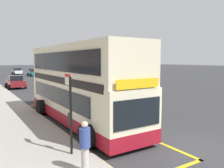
{
  "coord_description": "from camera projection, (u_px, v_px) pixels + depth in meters",
  "views": [
    {
      "loc": [
        -7.76,
        -5.62,
        3.59
      ],
      "look_at": [
        0.01,
        6.64,
        2.05
      ],
      "focal_mm": 36.49,
      "sensor_mm": 36.0,
      "label": 1
    }
  ],
  "objects": [
    {
      "name": "parked_car_teal_ahead",
      "position": [
        33.0,
        72.0,
        50.89
      ],
      "size": [
        2.09,
        4.2,
        1.62
      ],
      "rotation": [
        0.0,
        0.0,
        0.0
      ],
      "color": "#196066",
      "rests_on": "ground"
    },
    {
      "name": "parked_car_white_behind",
      "position": [
        17.0,
        71.0,
        56.33
      ],
      "size": [
        2.09,
        4.2,
        1.62
      ],
      "rotation": [
        0.0,
        0.0,
        0.02
      ],
      "color": "silver",
      "rests_on": "ground"
    },
    {
      "name": "bus_stop_sign",
      "position": [
        70.0,
        108.0,
        8.29
      ],
      "size": [
        0.09,
        0.51,
        2.93
      ],
      "color": "black",
      "rests_on": "pavement_near"
    },
    {
      "name": "double_decker_bus",
      "position": [
        79.0,
        87.0,
        12.98
      ],
      "size": [
        3.21,
        10.75,
        4.4
      ],
      "color": "beige",
      "rests_on": "ground"
    },
    {
      "name": "parked_car_white_across",
      "position": [
        43.0,
        76.0,
        38.54
      ],
      "size": [
        2.09,
        4.2,
        1.62
      ],
      "rotation": [
        0.0,
        0.0,
        0.03
      ],
      "color": "silver",
      "rests_on": "ground"
    },
    {
      "name": "parked_car_maroon_far",
      "position": [
        15.0,
        82.0,
        29.06
      ],
      "size": [
        2.09,
        4.2,
        1.62
      ],
      "rotation": [
        0.0,
        0.0,
        3.13
      ],
      "color": "maroon",
      "rests_on": "ground"
    },
    {
      "name": "pedestrian_waiting_near_sign",
      "position": [
        85.0,
        145.0,
        6.99
      ],
      "size": [
        0.34,
        0.34,
        1.6
      ],
      "color": "#B7B2AD",
      "rests_on": "pavement_near"
    },
    {
      "name": "ground_plane",
      "position": [
        27.0,
        83.0,
        36.11
      ],
      "size": [
        260.0,
        260.0,
        0.0
      ],
      "primitive_type": "plane",
      "color": "#333335"
    },
    {
      "name": "bus_bay_markings",
      "position": [
        82.0,
        123.0,
        13.03
      ],
      "size": [
        3.2,
        13.69,
        0.01
      ],
      "color": "gold",
      "rests_on": "ground"
    }
  ]
}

